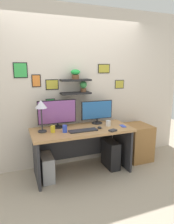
# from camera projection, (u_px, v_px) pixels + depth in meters

# --- Properties ---
(ground_plane) EXTENTS (8.00, 8.00, 0.00)m
(ground_plane) POSITION_uv_depth(u_px,v_px,m) (82.00, 172.00, 3.36)
(ground_plane) COLOR tan
(back_wall_assembly) EXTENTS (4.40, 0.24, 2.70)m
(back_wall_assembly) POSITION_uv_depth(u_px,v_px,m) (74.00, 88.00, 3.47)
(back_wall_assembly) COLOR beige
(back_wall_assembly) RESTS_ON ground
(desk) EXTENTS (1.59, 0.68, 0.75)m
(desk) POSITION_uv_depth(u_px,v_px,m) (81.00, 140.00, 3.30)
(desk) COLOR tan
(desk) RESTS_ON ground
(monitor_left) EXTENTS (0.62, 0.18, 0.45)m
(monitor_left) POSITION_uv_depth(u_px,v_px,m) (57.00, 113.00, 3.23)
(monitor_left) COLOR black
(monitor_left) RESTS_ON desk
(monitor_right) EXTENTS (0.56, 0.18, 0.40)m
(monitor_right) POSITION_uv_depth(u_px,v_px,m) (97.00, 111.00, 3.47)
(monitor_right) COLOR black
(monitor_right) RESTS_ON desk
(keyboard) EXTENTS (0.44, 0.14, 0.02)m
(keyboard) POSITION_uv_depth(u_px,v_px,m) (83.00, 130.00, 3.08)
(keyboard) COLOR #2D2D33
(keyboard) RESTS_ON desk
(computer_mouse) EXTENTS (0.06, 0.09, 0.03)m
(computer_mouse) POSITION_uv_depth(u_px,v_px,m) (100.00, 128.00, 3.21)
(computer_mouse) COLOR black
(computer_mouse) RESTS_ON desk
(desk_lamp) EXTENTS (0.17, 0.17, 0.49)m
(desk_lamp) POSITION_uv_depth(u_px,v_px,m) (41.00, 107.00, 2.96)
(desk_lamp) COLOR #2D2D33
(desk_lamp) RESTS_ON desk
(cell_phone) EXTENTS (0.08, 0.15, 0.01)m
(cell_phone) POSITION_uv_depth(u_px,v_px,m) (123.00, 126.00, 3.34)
(cell_phone) COLOR blue
(cell_phone) RESTS_ON desk
(coffee_mug) EXTENTS (0.08, 0.08, 0.09)m
(coffee_mug) POSITION_uv_depth(u_px,v_px,m) (108.00, 123.00, 3.35)
(coffee_mug) COLOR white
(coffee_mug) RESTS_ON desk
(pen_cup) EXTENTS (0.07, 0.07, 0.10)m
(pen_cup) POSITION_uv_depth(u_px,v_px,m) (53.00, 129.00, 3.02)
(pen_cup) COLOR yellow
(pen_cup) RESTS_ON desk
(scissors_tray) EXTENTS (0.14, 0.12, 0.02)m
(scissors_tray) POSITION_uv_depth(u_px,v_px,m) (113.00, 130.00, 3.08)
(scissors_tray) COLOR #2D2D33
(scissors_tray) RESTS_ON desk
(water_cup) EXTENTS (0.07, 0.07, 0.11)m
(water_cup) POSITION_uv_depth(u_px,v_px,m) (65.00, 129.00, 3.02)
(water_cup) COLOR blue
(water_cup) RESTS_ON desk
(drawer_cabinet) EXTENTS (0.44, 0.50, 0.66)m
(drawer_cabinet) POSITION_uv_depth(u_px,v_px,m) (137.00, 142.00, 3.79)
(drawer_cabinet) COLOR #9E6B38
(drawer_cabinet) RESTS_ON ground
(computer_tower_left) EXTENTS (0.18, 0.40, 0.39)m
(computer_tower_left) POSITION_uv_depth(u_px,v_px,m) (47.00, 167.00, 3.11)
(computer_tower_left) COLOR #99999E
(computer_tower_left) RESTS_ON ground
(computer_tower_right) EXTENTS (0.18, 0.40, 0.47)m
(computer_tower_right) POSITION_uv_depth(u_px,v_px,m) (110.00, 154.00, 3.49)
(computer_tower_right) COLOR black
(computer_tower_right) RESTS_ON ground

